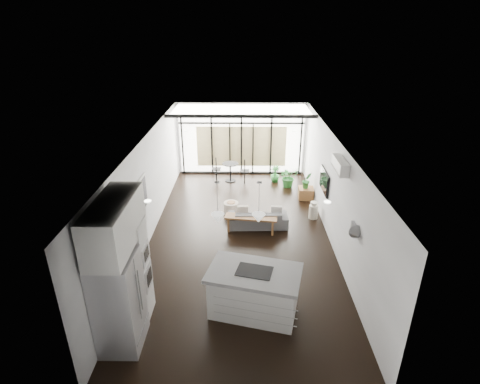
{
  "coord_description": "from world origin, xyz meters",
  "views": [
    {
      "loc": [
        0.11,
        -9.12,
        5.5
      ],
      "look_at": [
        0.0,
        0.3,
        1.25
      ],
      "focal_mm": 28.0,
      "sensor_mm": 36.0,
      "label": 1
    }
  ],
  "objects_px": {
    "fridge": "(119,302)",
    "sofa": "(258,215)",
    "island": "(254,292)",
    "milk_can": "(314,210)",
    "tv": "(324,181)",
    "pouf": "(231,208)",
    "console_bench": "(251,224)"
  },
  "relations": [
    {
      "from": "sofa",
      "to": "tv",
      "type": "distance_m",
      "value": 2.19
    },
    {
      "from": "console_bench",
      "to": "sofa",
      "type": "bearing_deg",
      "value": 65.37
    },
    {
      "from": "sofa",
      "to": "pouf",
      "type": "xyz_separation_m",
      "value": [
        -0.82,
        0.78,
        -0.16
      ]
    },
    {
      "from": "island",
      "to": "sofa",
      "type": "distance_m",
      "value": 3.64
    },
    {
      "from": "fridge",
      "to": "tv",
      "type": "distance_m",
      "value": 6.68
    },
    {
      "from": "milk_can",
      "to": "tv",
      "type": "relative_size",
      "value": 0.5
    },
    {
      "from": "tv",
      "to": "console_bench",
      "type": "bearing_deg",
      "value": -162.14
    },
    {
      "from": "sofa",
      "to": "milk_can",
      "type": "xyz_separation_m",
      "value": [
        1.73,
        0.49,
        -0.07
      ]
    },
    {
      "from": "island",
      "to": "tv",
      "type": "relative_size",
      "value": 1.67
    },
    {
      "from": "console_bench",
      "to": "pouf",
      "type": "xyz_separation_m",
      "value": [
        -0.61,
        1.12,
        -0.05
      ]
    },
    {
      "from": "console_bench",
      "to": "pouf",
      "type": "bearing_deg",
      "value": 125.93
    },
    {
      "from": "island",
      "to": "milk_can",
      "type": "relative_size",
      "value": 3.37
    },
    {
      "from": "sofa",
      "to": "pouf",
      "type": "height_order",
      "value": "sofa"
    },
    {
      "from": "sofa",
      "to": "pouf",
      "type": "bearing_deg",
      "value": -45.66
    },
    {
      "from": "fridge",
      "to": "milk_can",
      "type": "relative_size",
      "value": 3.44
    },
    {
      "from": "island",
      "to": "sofa",
      "type": "height_order",
      "value": "island"
    },
    {
      "from": "fridge",
      "to": "sofa",
      "type": "distance_m",
      "value": 5.25
    },
    {
      "from": "island",
      "to": "pouf",
      "type": "height_order",
      "value": "island"
    },
    {
      "from": "tv",
      "to": "milk_can",
      "type": "bearing_deg",
      "value": 146.69
    },
    {
      "from": "fridge",
      "to": "milk_can",
      "type": "bearing_deg",
      "value": 48.75
    },
    {
      "from": "pouf",
      "to": "sofa",
      "type": "bearing_deg",
      "value": -43.67
    },
    {
      "from": "pouf",
      "to": "tv",
      "type": "xyz_separation_m",
      "value": [
        2.75,
        -0.42,
        1.11
      ]
    },
    {
      "from": "island",
      "to": "milk_can",
      "type": "height_order",
      "value": "island"
    },
    {
      "from": "island",
      "to": "fridge",
      "type": "distance_m",
      "value": 2.63
    },
    {
      "from": "island",
      "to": "pouf",
      "type": "bearing_deg",
      "value": 111.76
    },
    {
      "from": "fridge",
      "to": "console_bench",
      "type": "distance_m",
      "value": 4.87
    },
    {
      "from": "island",
      "to": "milk_can",
      "type": "bearing_deg",
      "value": 78.77
    },
    {
      "from": "sofa",
      "to": "milk_can",
      "type": "bearing_deg",
      "value": -166.04
    },
    {
      "from": "sofa",
      "to": "pouf",
      "type": "relative_size",
      "value": 3.74
    },
    {
      "from": "pouf",
      "to": "tv",
      "type": "distance_m",
      "value": 3.0
    },
    {
      "from": "island",
      "to": "sofa",
      "type": "xyz_separation_m",
      "value": [
        0.2,
        3.64,
        -0.16
      ]
    },
    {
      "from": "fridge",
      "to": "sofa",
      "type": "relative_size",
      "value": 1.07
    }
  ]
}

